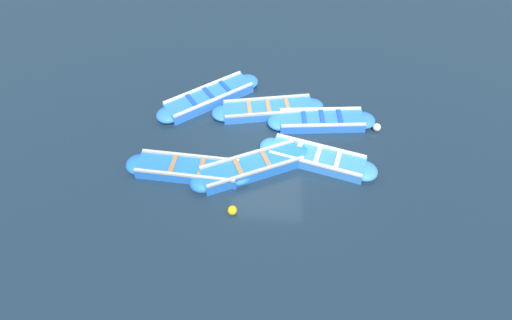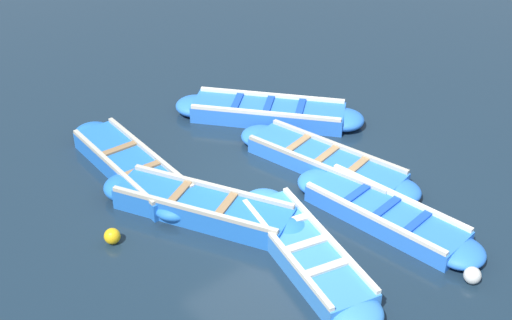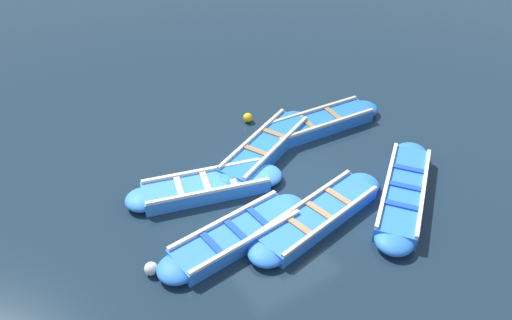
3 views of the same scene
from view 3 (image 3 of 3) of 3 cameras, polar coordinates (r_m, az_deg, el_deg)
name	(u,v)px [view 3 (image 3 of 3)]	position (r m, az deg, el deg)	size (l,w,h in m)	color
ground_plane	(277,186)	(11.51, 2.40, -3.02)	(120.00, 120.00, 0.00)	#162838
boat_drifting	(236,236)	(10.16, -2.32, -8.63)	(3.58, 1.12, 0.37)	blue
boat_end_of_row	(319,123)	(13.41, 7.26, 4.20)	(3.80, 1.02, 0.39)	blue
boat_stern_in	(404,192)	(11.55, 16.51, -3.56)	(3.56, 3.01, 0.40)	blue
boat_outer_right	(265,148)	(12.34, 1.03, 1.36)	(3.70, 2.26, 0.44)	blue
boat_near_quay	(206,187)	(11.28, -5.75, -3.09)	(3.67, 1.68, 0.38)	#3884E0
boat_tucked	(318,216)	(10.64, 7.12, -6.34)	(3.84, 1.45, 0.36)	blue
buoy_orange_near	(248,118)	(13.59, -0.93, 4.86)	(0.26, 0.26, 0.26)	#EAB214
buoy_yellow_far	(151,269)	(9.82, -11.90, -12.05)	(0.26, 0.26, 0.26)	silver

